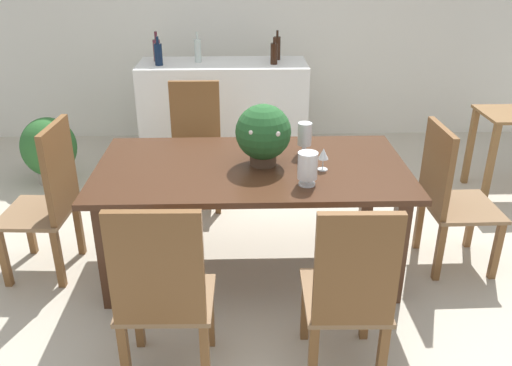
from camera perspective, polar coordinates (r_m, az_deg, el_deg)
ground_plane at (r=3.86m, az=-0.50°, el=-7.55°), size 7.04×7.04×0.00m
back_wall at (r=5.91m, az=-1.12°, el=17.36°), size 6.40×0.10×2.60m
dining_table at (r=3.42m, az=-0.48°, el=0.36°), size 1.97×1.06×0.75m
chair_near_right at (r=2.61m, az=10.02°, el=-11.39°), size 0.42×0.48×1.02m
chair_far_left at (r=4.44m, az=-6.53°, el=4.75°), size 0.45×0.41×1.02m
chair_foot_end at (r=3.72m, az=19.90°, el=-0.91°), size 0.46×0.48×1.00m
chair_near_left at (r=2.58m, az=-10.08°, el=-11.33°), size 0.47×0.41×1.03m
chair_head_end at (r=3.67m, az=-21.22°, el=-1.18°), size 0.45×0.50×1.04m
flower_centerpiece at (r=3.32m, az=0.78°, el=5.34°), size 0.35×0.35×0.39m
crystal_vase_left at (r=3.08m, az=5.56°, el=1.78°), size 0.12×0.12×0.20m
crystal_vase_center_near at (r=3.53m, az=5.25°, el=5.12°), size 0.09×0.09×0.22m
wine_glass at (r=3.30m, az=7.25°, el=3.02°), size 0.07×0.07×0.14m
kitchen_counter at (r=5.27m, az=-3.46°, el=7.48°), size 1.59×0.60×1.00m
wine_bottle_dark at (r=5.06m, az=1.94°, el=13.75°), size 0.07×0.07×0.25m
wine_bottle_tall at (r=5.17m, az=-6.28°, el=13.99°), size 0.06×0.06×0.28m
wine_bottle_clear at (r=5.26m, az=2.29°, el=14.32°), size 0.06×0.06×0.28m
wine_bottle_amber at (r=5.27m, az=-10.61°, el=13.89°), size 0.07×0.07×0.28m
wine_bottle_green at (r=5.09m, az=-10.45°, el=13.47°), size 0.07×0.07×0.26m
potted_plant_floor at (r=5.20m, az=-21.33°, el=3.43°), size 0.49×0.49×0.61m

